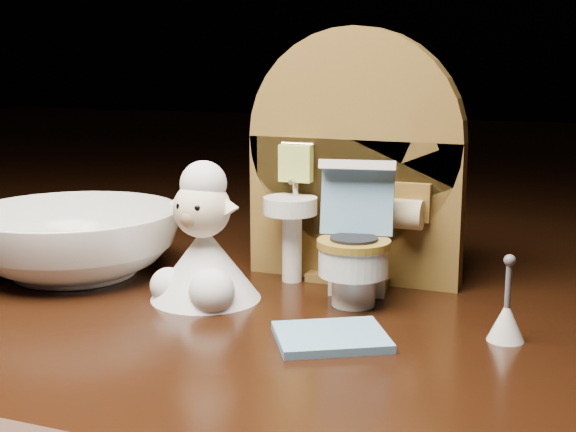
{
  "coord_description": "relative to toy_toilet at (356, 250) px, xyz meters",
  "views": [
    {
      "loc": [
        0.14,
        -0.39,
        0.14
      ],
      "look_at": [
        -0.02,
        0.02,
        0.05
      ],
      "focal_mm": 50.0,
      "sensor_mm": 36.0,
      "label": 1
    }
  ],
  "objects": [
    {
      "name": "backdrop_panel",
      "position": [
        -0.01,
        0.04,
        0.04
      ],
      "size": [
        0.13,
        0.05,
        0.15
      ],
      "color": "brown",
      "rests_on": "ground"
    },
    {
      "name": "toilet_brush",
      "position": [
        0.09,
        -0.03,
        -0.02
      ],
      "size": [
        0.02,
        0.02,
        0.04
      ],
      "color": "white",
      "rests_on": "ground"
    },
    {
      "name": "ceramic_bowl",
      "position": [
        -0.18,
        -0.01,
        -0.01
      ],
      "size": [
        0.15,
        0.15,
        0.04
      ],
      "primitive_type": "imported",
      "rotation": [
        0.0,
        0.0,
        0.21
      ],
      "color": "white",
      "rests_on": "ground"
    },
    {
      "name": "toy_toilet",
      "position": [
        0.0,
        0.0,
        0.0
      ],
      "size": [
        0.04,
        0.05,
        0.08
      ],
      "rotation": [
        0.0,
        0.0,
        0.19
      ],
      "color": "white",
      "rests_on": "ground"
    },
    {
      "name": "bath_mat",
      "position": [
        0.01,
        -0.07,
        -0.03
      ],
      "size": [
        0.07,
        0.06,
        0.0
      ],
      "primitive_type": "cube",
      "rotation": [
        0.0,
        0.0,
        0.53
      ],
      "color": "#6698C1",
      "rests_on": "ground"
    },
    {
      "name": "plush_lamb",
      "position": [
        -0.08,
        -0.03,
        -0.0
      ],
      "size": [
        0.06,
        0.06,
        0.08
      ],
      "rotation": [
        0.0,
        0.0,
        -0.09
      ],
      "color": "white",
      "rests_on": "ground"
    }
  ]
}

